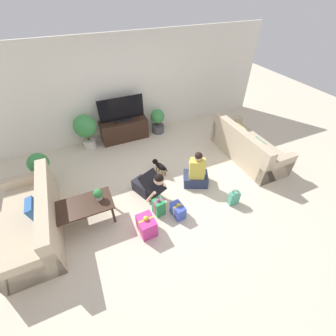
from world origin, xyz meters
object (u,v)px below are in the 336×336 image
coffee_table (82,207)px  potted_plant_back_left (85,128)px  sofa_right (247,147)px  person_sitting (196,173)px  sofa_left (35,221)px  dog (159,166)px  tv_console (124,130)px  gift_box_c (147,225)px  gift_box_a (159,207)px  potted_plant_corner_left (40,166)px  tv (121,111)px  person_kneeling (150,185)px  potted_plant_back_right (158,120)px  gift_box_b (178,210)px  tabletop_plant (98,194)px  gift_bag_a (234,198)px

coffee_table → potted_plant_back_left: 2.48m
sofa_right → person_sitting: (-1.63, -0.34, 0.01)m
sofa_left → dog: sofa_left is taller
tv_console → gift_box_c: bearing=-98.8°
gift_box_a → gift_box_c: bearing=-139.9°
coffee_table → potted_plant_corner_left: bearing=114.1°
sofa_right → gift_box_c: bearing=109.3°
tv → person_kneeling: (-0.13, -2.37, -0.51)m
sofa_right → tv: (-2.56, 2.08, 0.56)m
coffee_table → gift_box_a: 1.39m
potted_plant_back_right → gift_box_b: potted_plant_back_right is taller
potted_plant_back_left → gift_box_a: (0.86, -2.80, -0.42)m
sofa_right → dog: size_ratio=4.35×
potted_plant_back_right → gift_box_b: 3.11m
tv_console → tabletop_plant: bearing=-114.7°
tv_console → tabletop_plant: tabletop_plant is taller
tv → gift_box_b: 3.13m
sofa_left → gift_bag_a: (3.61, -0.89, -0.14)m
potted_plant_corner_left → gift_box_a: 2.74m
tv_console → gift_bag_a: size_ratio=3.78×
gift_box_a → tabletop_plant: 1.15m
person_kneeling → dog: (0.46, 0.61, -0.13)m
sofa_left → dog: 2.66m
person_kneeling → potted_plant_back_right: bearing=41.4°
person_sitting → tabletop_plant: 2.07m
sofa_right → person_sitting: size_ratio=2.28×
tv → gift_box_c: tv is taller
sofa_left → coffee_table: bearing=80.6°
tv_console → tv: bearing=0.0°
tv_console → sofa_left: bearing=-134.0°
potted_plant_back_right → tv: bearing=177.1°
tv_console → potted_plant_corner_left: potted_plant_corner_left is taller
sofa_left → sofa_right: 4.83m
potted_plant_corner_left → gift_bag_a: 4.14m
tv_console → person_kneeling: bearing=-93.1°
person_sitting → gift_box_b: 0.99m
sofa_right → person_sitting: person_sitting is taller
potted_plant_corner_left → potted_plant_back_left: 1.47m
sofa_left → gift_box_a: (2.13, -0.51, -0.12)m
gift_bag_a → coffee_table: bearing=164.8°
person_sitting → sofa_left: bearing=24.0°
potted_plant_corner_left → person_kneeling: bearing=-35.0°
sofa_right → potted_plant_corner_left: 4.81m
person_sitting → tv: bearing=-43.7°
tv → gift_box_b: tv is taller
potted_plant_corner_left → potted_plant_back_right: bearing=16.7°
tv_console → gift_box_c: 3.19m
sofa_left → potted_plant_back_left: potted_plant_back_left is taller
gift_bag_a → tabletop_plant: size_ratio=1.51×
tv_console → potted_plant_back_right: 0.99m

